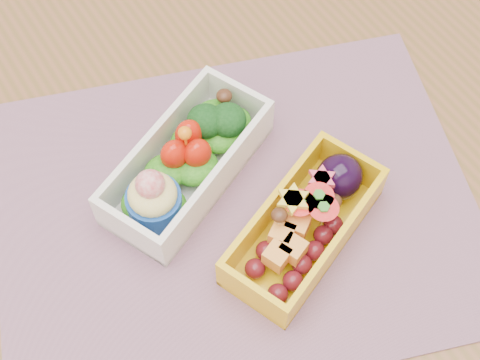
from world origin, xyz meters
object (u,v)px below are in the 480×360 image
table (253,233)px  bento_yellow (307,222)px  placemat (236,208)px  bento_white (186,162)px

table → bento_yellow: 0.14m
table → placemat: placemat is taller
table → bento_white: size_ratio=6.04×
table → bento_white: (-0.05, 0.05, 0.13)m
placemat → bento_yellow: bento_yellow is taller
placemat → bento_yellow: 0.07m
bento_white → table: bearing=-67.8°
placemat → bento_yellow: bearing=-56.6°
placemat → bento_yellow: (0.04, -0.06, 0.03)m
bento_yellow → bento_white: bearing=96.1°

